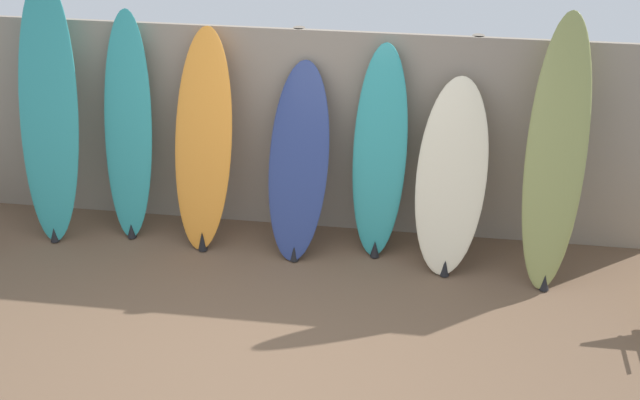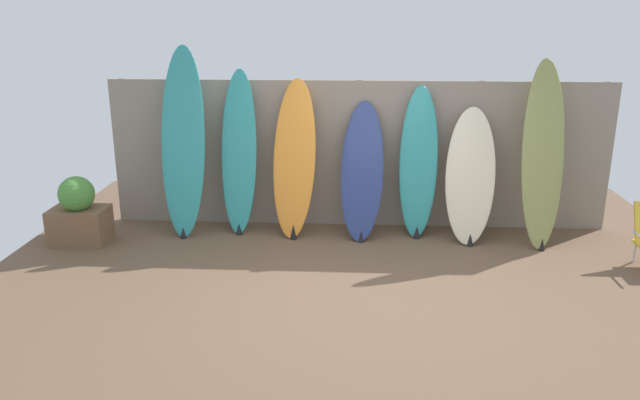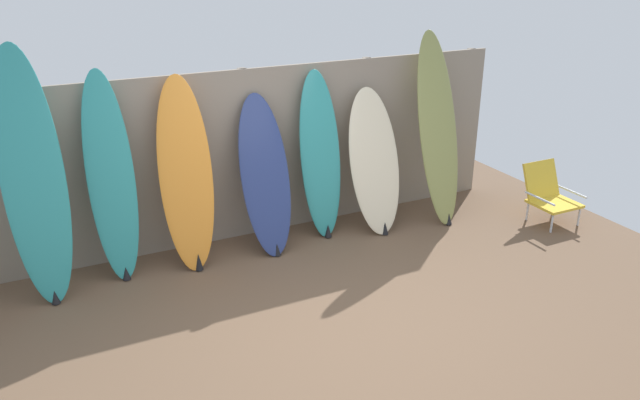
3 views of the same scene
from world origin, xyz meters
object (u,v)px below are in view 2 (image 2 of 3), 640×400
Objects in this scene: surfboard_teal_4 at (418,163)px; planter_box at (79,214)px; surfboard_cream_5 at (470,176)px; surfboard_teal_0 at (183,143)px; surfboard_olive_6 at (543,154)px; surfboard_navy_3 at (362,172)px; surfboard_orange_2 at (294,160)px; surfboard_teal_1 at (239,154)px.

planter_box is at bearing -172.52° from surfboard_teal_4.
surfboard_cream_5 is 1.95× the size of planter_box.
surfboard_olive_6 is at bearing -1.07° from surfboard_teal_0.
planter_box is (-3.93, -0.52, -0.53)m from surfboard_teal_4.
surfboard_navy_3 is 2.01× the size of planter_box.
surfboard_cream_5 is at bearing 176.70° from surfboard_olive_6.
surfboard_teal_4 is at bearing 2.91° from surfboard_orange_2.
surfboard_cream_5 is at bearing -0.55° from surfboard_teal_0.
surfboard_orange_2 is at bearing 10.15° from planter_box.
surfboard_teal_0 reaches higher than surfboard_teal_4.
surfboard_teal_0 reaches higher than surfboard_olive_6.
surfboard_olive_6 is at bearing -2.96° from surfboard_teal_1.
surfboard_orange_2 is at bearing 1.03° from surfboard_teal_0.
surfboard_olive_6 is at bearing 3.68° from planter_box.
surfboard_navy_3 is 1.25m from surfboard_cream_5.
surfboard_teal_4 is 0.84× the size of surfboard_olive_6.
surfboard_cream_5 reaches higher than planter_box.
surfboard_navy_3 is at bearing -3.25° from surfboard_teal_1.
surfboard_teal_1 is 2.73m from surfboard_cream_5.
surfboard_cream_5 is 0.73× the size of surfboard_olive_6.
surfboard_teal_1 is 0.93× the size of surfboard_olive_6.
surfboard_olive_6 is (2.03, -0.10, 0.26)m from surfboard_navy_3.
planter_box is at bearing -160.17° from surfboard_teal_0.
surfboard_teal_1 is 1.23× the size of surfboard_navy_3.
surfboard_teal_0 is at bearing 19.83° from planter_box.
surfboard_olive_6 is (3.50, -0.18, 0.08)m from surfboard_teal_1.
surfboard_teal_1 is at bearing 16.17° from planter_box.
surfboard_orange_2 is 0.81m from surfboard_navy_3.
surfboard_teal_1 is at bearing 173.19° from surfboard_orange_2.
surfboard_teal_1 is 3.51m from surfboard_olive_6.
surfboard_teal_4 is (2.77, 0.10, -0.23)m from surfboard_teal_0.
surfboard_teal_4 is at bearing 7.48° from planter_box.
surfboard_teal_0 is 3.38m from surfboard_cream_5.
surfboard_orange_2 is at bearing 179.75° from surfboard_navy_3.
surfboard_teal_1 is 1.48m from surfboard_navy_3.
surfboard_teal_0 is at bearing -178.97° from surfboard_orange_2.
surfboard_orange_2 reaches higher than planter_box.
surfboard_teal_0 is at bearing -170.81° from surfboard_teal_1.
surfboard_orange_2 reaches higher than surfboard_navy_3.
surfboard_teal_4 is at bearing 6.71° from surfboard_navy_3.
surfboard_navy_3 is at bearing -0.25° from surfboard_orange_2.
surfboard_orange_2 is 2.57m from planter_box.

